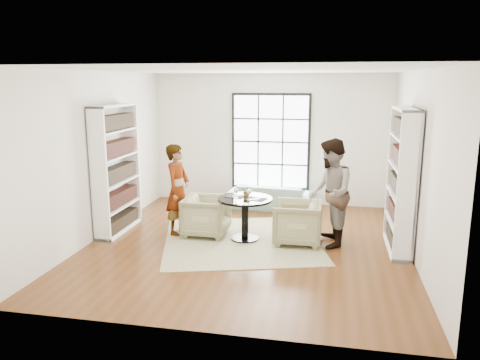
% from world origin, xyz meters
% --- Properties ---
extents(ground, '(6.00, 6.00, 0.00)m').
position_xyz_m(ground, '(0.00, 0.00, 0.00)').
color(ground, '#572D14').
extents(room_shell, '(6.00, 6.01, 6.00)m').
position_xyz_m(room_shell, '(0.00, 0.54, 1.26)').
color(room_shell, silver).
rests_on(room_shell, ground).
extents(rug, '(3.35, 3.35, 0.01)m').
position_xyz_m(rug, '(-0.15, 0.18, 0.01)').
color(rug, '#B5B188').
rests_on(rug, ground).
extents(pedestal_table, '(0.98, 0.98, 0.78)m').
position_xyz_m(pedestal_table, '(-0.09, 0.24, 0.57)').
color(pedestal_table, black).
rests_on(pedestal_table, ground).
extents(sofa, '(1.95, 0.88, 0.55)m').
position_xyz_m(sofa, '(0.10, 2.45, 0.28)').
color(sofa, slate).
rests_on(sofa, ground).
extents(armchair_left, '(0.81, 0.79, 0.74)m').
position_xyz_m(armchair_left, '(-0.83, 0.36, 0.37)').
color(armchair_left, tan).
rests_on(armchair_left, ground).
extents(armchair_right, '(0.84, 0.81, 0.76)m').
position_xyz_m(armchair_right, '(0.85, 0.25, 0.38)').
color(armchair_right, tan).
rests_on(armchair_right, ground).
extents(person_left, '(0.48, 0.66, 1.69)m').
position_xyz_m(person_left, '(-1.38, 0.36, 0.85)').
color(person_left, gray).
rests_on(person_left, ground).
extents(person_right, '(0.80, 0.98, 1.88)m').
position_xyz_m(person_right, '(1.40, 0.25, 0.94)').
color(person_right, gray).
rests_on(person_right, ground).
extents(placemat_left, '(0.40, 0.35, 0.01)m').
position_xyz_m(placemat_left, '(-0.28, 0.32, 0.78)').
color(placemat_left, black).
rests_on(placemat_left, pedestal_table).
extents(placemat_right, '(0.40, 0.35, 0.01)m').
position_xyz_m(placemat_right, '(0.12, 0.20, 0.78)').
color(placemat_right, black).
rests_on(placemat_right, pedestal_table).
extents(cutlery_left, '(0.20, 0.25, 0.01)m').
position_xyz_m(cutlery_left, '(-0.28, 0.32, 0.79)').
color(cutlery_left, silver).
rests_on(cutlery_left, placemat_left).
extents(cutlery_right, '(0.20, 0.25, 0.01)m').
position_xyz_m(cutlery_right, '(0.12, 0.20, 0.79)').
color(cutlery_right, silver).
rests_on(cutlery_right, placemat_right).
extents(wine_glass_left, '(0.09, 0.09, 0.19)m').
position_xyz_m(wine_glass_left, '(-0.24, 0.18, 0.92)').
color(wine_glass_left, silver).
rests_on(wine_glass_left, pedestal_table).
extents(wine_glass_right, '(0.09, 0.09, 0.21)m').
position_xyz_m(wine_glass_right, '(0.01, 0.10, 0.93)').
color(wine_glass_right, silver).
rests_on(wine_glass_right, pedestal_table).
extents(flower_centerpiece, '(0.23, 0.21, 0.22)m').
position_xyz_m(flower_centerpiece, '(-0.06, 0.30, 0.89)').
color(flower_centerpiece, gray).
rests_on(flower_centerpiece, pedestal_table).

